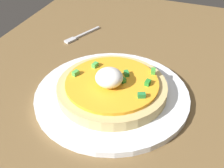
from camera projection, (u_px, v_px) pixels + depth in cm
name	position (u px, v px, depth cm)	size (l,w,h in cm)	color
dining_table	(147.00, 103.00, 56.21)	(96.03, 80.20, 3.04)	brown
plate	(112.00, 95.00, 54.65)	(28.00, 28.00, 1.14)	white
pizza	(112.00, 87.00, 53.41)	(19.73, 19.73, 5.66)	tan
fork	(80.00, 36.00, 73.79)	(10.61, 5.13, 0.50)	#B7B7BC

